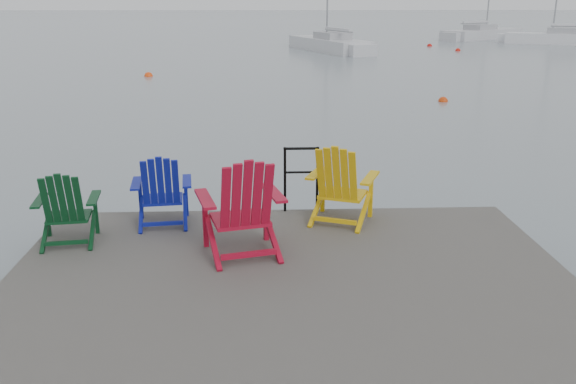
{
  "coord_description": "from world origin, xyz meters",
  "views": [
    {
      "loc": [
        -0.27,
        -5.47,
        3.28
      ],
      "look_at": [
        0.06,
        2.2,
        0.85
      ],
      "focal_mm": 38.0,
      "sensor_mm": 36.0,
      "label": 1
    }
  ],
  "objects_px": {
    "chair_red": "(243,206)",
    "sailboat_far": "(557,39)",
    "sailboat_mid": "(482,35)",
    "chair_yellow": "(340,183)",
    "buoy_d": "(429,46)",
    "buoy_c": "(458,51)",
    "chair_green": "(66,207)",
    "buoy_a": "(443,102)",
    "handrail": "(301,173)",
    "sailboat_near": "(330,45)",
    "chair_blue": "(162,190)",
    "buoy_b": "(149,76)"
  },
  "relations": [
    {
      "from": "buoy_b",
      "to": "chair_red",
      "type": "bearing_deg",
      "value": -77.3
    },
    {
      "from": "buoy_a",
      "to": "chair_green",
      "type": "bearing_deg",
      "value": -122.22
    },
    {
      "from": "chair_green",
      "to": "sailboat_far",
      "type": "bearing_deg",
      "value": 50.62
    },
    {
      "from": "chair_blue",
      "to": "buoy_b",
      "type": "distance_m",
      "value": 20.71
    },
    {
      "from": "buoy_a",
      "to": "buoy_c",
      "type": "distance_m",
      "value": 22.1
    },
    {
      "from": "chair_red",
      "to": "sailboat_far",
      "type": "relative_size",
      "value": 0.11
    },
    {
      "from": "chair_green",
      "to": "buoy_b",
      "type": "relative_size",
      "value": 2.4
    },
    {
      "from": "chair_yellow",
      "to": "buoy_a",
      "type": "height_order",
      "value": "chair_yellow"
    },
    {
      "from": "chair_yellow",
      "to": "chair_green",
      "type": "bearing_deg",
      "value": -148.3
    },
    {
      "from": "chair_red",
      "to": "sailboat_mid",
      "type": "distance_m",
      "value": 51.54
    },
    {
      "from": "chair_red",
      "to": "chair_green",
      "type": "bearing_deg",
      "value": 154.09
    },
    {
      "from": "chair_yellow",
      "to": "buoy_c",
      "type": "bearing_deg",
      "value": 91.85
    },
    {
      "from": "chair_yellow",
      "to": "buoy_d",
      "type": "distance_m",
      "value": 39.72
    },
    {
      "from": "chair_blue",
      "to": "chair_yellow",
      "type": "bearing_deg",
      "value": -6.84
    },
    {
      "from": "chair_yellow",
      "to": "sailboat_near",
      "type": "bearing_deg",
      "value": 105.69
    },
    {
      "from": "chair_red",
      "to": "buoy_b",
      "type": "bearing_deg",
      "value": 88.68
    },
    {
      "from": "buoy_c",
      "to": "buoy_d",
      "type": "distance_m",
      "value": 4.36
    },
    {
      "from": "chair_red",
      "to": "chair_yellow",
      "type": "distance_m",
      "value": 1.6
    },
    {
      "from": "chair_red",
      "to": "handrail",
      "type": "bearing_deg",
      "value": 49.42
    },
    {
      "from": "handrail",
      "to": "sailboat_near",
      "type": "distance_m",
      "value": 34.04
    },
    {
      "from": "chair_blue",
      "to": "buoy_c",
      "type": "distance_m",
      "value": 36.71
    },
    {
      "from": "sailboat_mid",
      "to": "chair_red",
      "type": "bearing_deg",
      "value": -60.99
    },
    {
      "from": "chair_blue",
      "to": "chair_red",
      "type": "height_order",
      "value": "chair_red"
    },
    {
      "from": "sailboat_near",
      "to": "buoy_c",
      "type": "bearing_deg",
      "value": -22.38
    },
    {
      "from": "buoy_a",
      "to": "buoy_b",
      "type": "distance_m",
      "value": 13.47
    },
    {
      "from": "sailboat_mid",
      "to": "buoy_c",
      "type": "distance_m",
      "value": 14.31
    },
    {
      "from": "buoy_b",
      "to": "buoy_c",
      "type": "height_order",
      "value": "buoy_b"
    },
    {
      "from": "sailboat_far",
      "to": "buoy_a",
      "type": "height_order",
      "value": "sailboat_far"
    },
    {
      "from": "chair_yellow",
      "to": "buoy_c",
      "type": "relative_size",
      "value": 2.99
    },
    {
      "from": "chair_red",
      "to": "buoy_c",
      "type": "bearing_deg",
      "value": 54.86
    },
    {
      "from": "chair_blue",
      "to": "buoy_d",
      "type": "xyz_separation_m",
      "value": [
        13.71,
        38.02,
        -0.98
      ]
    },
    {
      "from": "chair_green",
      "to": "buoy_d",
      "type": "bearing_deg",
      "value": 61.63
    },
    {
      "from": "handrail",
      "to": "buoy_c",
      "type": "height_order",
      "value": "handrail"
    },
    {
      "from": "chair_blue",
      "to": "buoy_b",
      "type": "xyz_separation_m",
      "value": [
        -3.76,
        20.34,
        -0.98
      ]
    },
    {
      "from": "chair_blue",
      "to": "sailboat_far",
      "type": "height_order",
      "value": "sailboat_far"
    },
    {
      "from": "chair_red",
      "to": "buoy_a",
      "type": "relative_size",
      "value": 3.57
    },
    {
      "from": "chair_green",
      "to": "chair_blue",
      "type": "height_order",
      "value": "chair_blue"
    },
    {
      "from": "sailboat_mid",
      "to": "buoy_a",
      "type": "height_order",
      "value": "sailboat_mid"
    },
    {
      "from": "chair_blue",
      "to": "sailboat_mid",
      "type": "bearing_deg",
      "value": 59.39
    },
    {
      "from": "chair_yellow",
      "to": "buoy_d",
      "type": "relative_size",
      "value": 2.85
    },
    {
      "from": "chair_red",
      "to": "chair_yellow",
      "type": "height_order",
      "value": "chair_red"
    },
    {
      "from": "handrail",
      "to": "buoy_a",
      "type": "xyz_separation_m",
      "value": [
        5.6,
        12.32,
        -1.04
      ]
    },
    {
      "from": "chair_green",
      "to": "sailboat_far",
      "type": "height_order",
      "value": "sailboat_far"
    },
    {
      "from": "chair_green",
      "to": "sailboat_far",
      "type": "distance_m",
      "value": 47.52
    },
    {
      "from": "sailboat_near",
      "to": "chair_green",
      "type": "bearing_deg",
      "value": -120.05
    },
    {
      "from": "chair_red",
      "to": "buoy_d",
      "type": "distance_m",
      "value": 41.06
    },
    {
      "from": "chair_green",
      "to": "sailboat_mid",
      "type": "bearing_deg",
      "value": 57.83
    },
    {
      "from": "chair_green",
      "to": "buoy_c",
      "type": "relative_size",
      "value": 2.58
    },
    {
      "from": "chair_yellow",
      "to": "buoy_b",
      "type": "height_order",
      "value": "chair_yellow"
    },
    {
      "from": "sailboat_far",
      "to": "buoy_d",
      "type": "relative_size",
      "value": 27.93
    }
  ]
}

